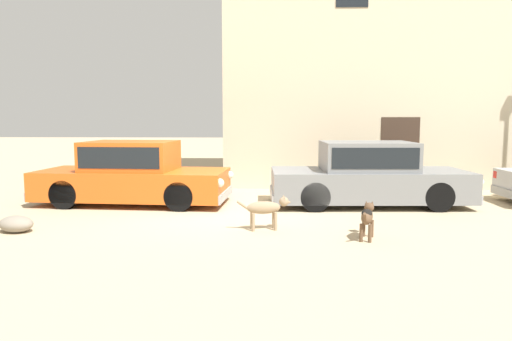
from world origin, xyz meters
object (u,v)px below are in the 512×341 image
(parked_sedan_second, at_px, (368,174))
(stray_dog_tan, at_px, (267,208))
(stray_dog_spotted, at_px, (367,216))
(parked_sedan_nearest, at_px, (133,173))

(parked_sedan_second, xyz_separation_m, stray_dog_tan, (-2.38, -2.56, -0.33))
(parked_sedan_second, bearing_deg, stray_dog_spotted, -103.67)
(parked_sedan_nearest, distance_m, parked_sedan_second, 5.66)
(parked_sedan_nearest, bearing_deg, stray_dog_spotted, -28.39)
(stray_dog_tan, bearing_deg, stray_dog_spotted, -29.81)
(stray_dog_spotted, bearing_deg, stray_dog_tan, 88.09)
(parked_sedan_nearest, height_order, parked_sedan_second, parked_sedan_nearest)
(stray_dog_spotted, bearing_deg, parked_sedan_second, 5.48)
(parked_sedan_nearest, height_order, stray_dog_tan, parked_sedan_nearest)
(stray_dog_spotted, bearing_deg, parked_sedan_nearest, 75.03)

